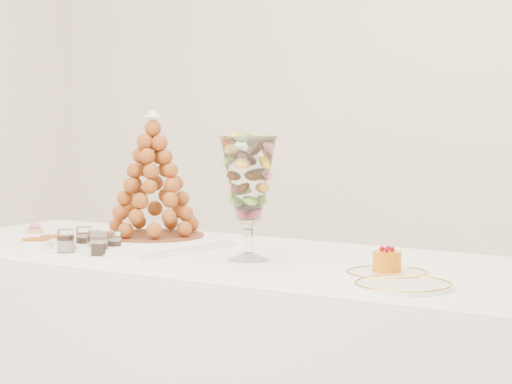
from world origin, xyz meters
The scene contains 15 objects.
buffet_table centered at (-0.08, 0.20, 0.40)m, with size 2.14×0.91×0.81m.
lace_tray centered at (-0.45, 0.23, 0.81)m, with size 0.56×0.42×0.02m, color white.
macaron_vase centered at (0.06, 0.16, 1.04)m, with size 0.16×0.16×0.36m.
cake_plate centered at (0.52, 0.11, 0.81)m, with size 0.22×0.22×0.01m, color white.
spare_plate centered at (0.62, -0.03, 0.81)m, with size 0.25×0.25×0.01m, color white.
pink_tart centered at (-0.91, 0.29, 0.82)m, with size 0.06×0.06×0.04m.
verrine_a centered at (-0.51, 0.08, 0.84)m, with size 0.05×0.05×0.07m, color white.
verrine_b centered at (-0.43, 0.04, 0.84)m, with size 0.05×0.05×0.07m, color white.
verrine_c centered at (-0.38, 0.08, 0.84)m, with size 0.05×0.05×0.06m, color white.
verrine_d centered at (-0.50, -0.01, 0.84)m, with size 0.05×0.05×0.07m, color white.
verrine_e centered at (-0.38, 0.00, 0.84)m, with size 0.05×0.05×0.07m, color white.
ramekin_back centered at (-0.64, 0.09, 0.82)m, with size 0.09×0.09×0.03m, color white.
ramekin_front centered at (-0.63, 0.00, 0.82)m, with size 0.09×0.09×0.03m, color white.
croquembouche centered at (-0.41, 0.32, 1.03)m, with size 0.33×0.33×0.41m.
mousse_cake centered at (0.51, 0.11, 0.84)m, with size 0.08×0.08×0.07m.
Camera 1 is at (1.55, -2.32, 1.26)m, focal length 70.00 mm.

